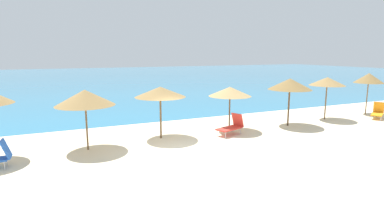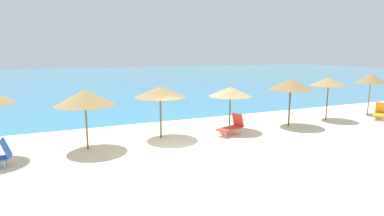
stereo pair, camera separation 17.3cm
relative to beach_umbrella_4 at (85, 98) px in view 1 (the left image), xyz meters
The scene contains 10 objects.
ground_plane 4.99m from the beach_umbrella_4, 27.31° to the right, with size 160.00×160.00×0.00m, color beige.
sea_water 41.42m from the beach_umbrella_4, 84.57° to the left, with size 160.00×74.13×0.01m, color teal.
beach_umbrella_4 is the anchor object (origin of this frame).
beach_umbrella_5 3.63m from the beach_umbrella_4, ahead, with size 2.54×2.54×2.62m.
beach_umbrella_6 7.57m from the beach_umbrella_4, ahead, with size 2.34×2.34×2.45m.
beach_umbrella_7 11.36m from the beach_umbrella_4, ahead, with size 2.52×2.52×2.81m.
beach_umbrella_8 14.77m from the beach_umbrella_4, ahead, with size 2.24×2.24×2.74m.
beach_umbrella_9 18.81m from the beach_umbrella_4, ahead, with size 1.95×1.95×2.89m.
lounge_chair_2 18.34m from the beach_umbrella_4, ahead, with size 1.56×1.27×1.03m.
lounge_chair_4 7.50m from the beach_umbrella_4, ahead, with size 1.66×1.12×1.08m.
Camera 1 is at (-5.13, -12.02, 4.27)m, focal length 28.96 mm.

